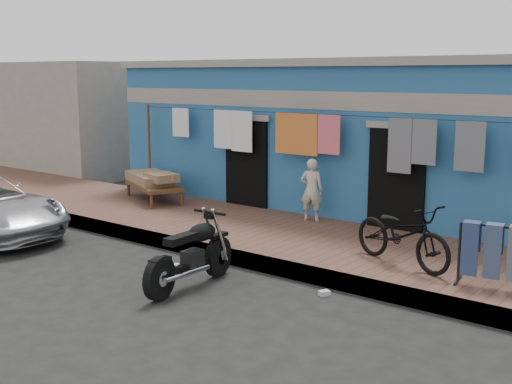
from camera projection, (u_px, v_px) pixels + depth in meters
name	position (u px, v px, depth m)	size (l,w,h in m)	color
ground	(170.00, 291.00, 9.15)	(80.00, 80.00, 0.00)	black
sidewalk	(291.00, 240.00, 11.45)	(28.00, 3.00, 0.25)	brown
curb	(239.00, 258.00, 10.33)	(28.00, 0.10, 0.25)	gray
building	(394.00, 136.00, 14.25)	(12.20, 5.20, 3.36)	#255B92
neighbor_left	(86.00, 116.00, 20.94)	(6.00, 5.00, 3.40)	#9E9384
clothesline	(327.00, 141.00, 12.14)	(10.06, 0.06, 2.10)	brown
seated_person	(312.00, 190.00, 12.34)	(0.44, 0.29, 1.22)	beige
bicycle	(403.00, 227.00, 9.45)	(0.64, 1.80, 1.16)	black
motorcycle	(190.00, 252.00, 9.22)	(0.67, 1.66, 1.05)	black
charpoy	(154.00, 186.00, 14.39)	(2.10, 1.60, 0.64)	brown
litter_a	(174.00, 266.00, 10.23)	(0.15, 0.12, 0.07)	silver
litter_b	(324.00, 293.00, 8.95)	(0.14, 0.11, 0.07)	silver
litter_c	(206.00, 264.00, 10.32)	(0.21, 0.17, 0.08)	silver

